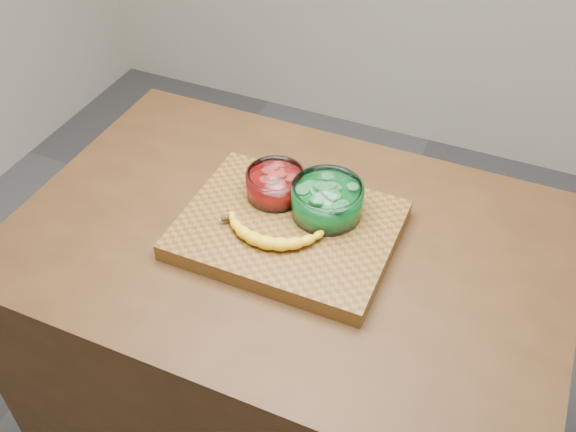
% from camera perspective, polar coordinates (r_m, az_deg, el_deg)
% --- Properties ---
extents(counter, '(1.20, 0.80, 0.90)m').
position_cam_1_polar(counter, '(1.74, 0.00, -12.50)').
color(counter, '#462B15').
rests_on(counter, ground).
extents(cutting_board, '(0.45, 0.35, 0.04)m').
position_cam_1_polar(cutting_board, '(1.38, 0.00, -1.23)').
color(cutting_board, brown).
rests_on(cutting_board, counter).
extents(bowl_red, '(0.13, 0.13, 0.06)m').
position_cam_1_polar(bowl_red, '(1.41, -1.12, 2.87)').
color(bowl_red, white).
rests_on(bowl_red, cutting_board).
extents(bowl_green, '(0.15, 0.15, 0.07)m').
position_cam_1_polar(bowl_green, '(1.37, 3.49, 1.41)').
color(bowl_green, white).
rests_on(bowl_green, cutting_board).
extents(banana, '(0.24, 0.12, 0.03)m').
position_cam_1_polar(banana, '(1.32, -1.58, -1.42)').
color(banana, yellow).
rests_on(banana, cutting_board).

